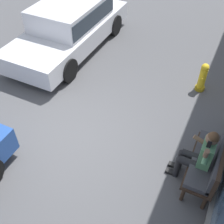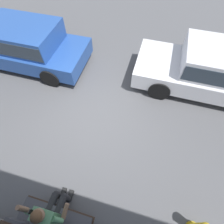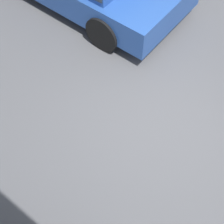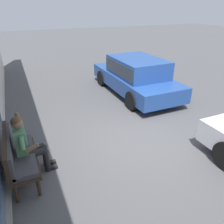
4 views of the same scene
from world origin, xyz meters
name	(u,v)px [view 3 (image 3 of 4)]	position (x,y,z in m)	size (l,w,h in m)	color
ground_plane	(160,126)	(0.00, 0.00, 0.00)	(60.00, 60.00, 0.00)	#4C4C4F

